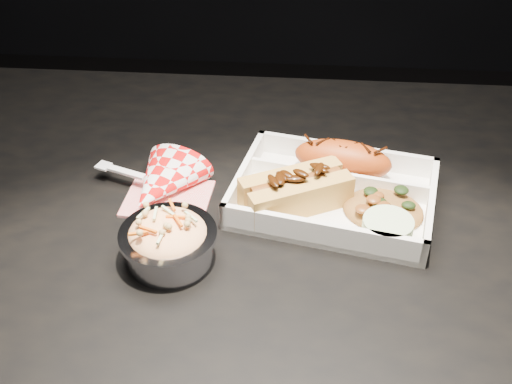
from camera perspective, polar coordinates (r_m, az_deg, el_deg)
dining_table at (r=0.86m, az=4.37°, el=-7.66°), size 1.20×0.80×0.75m
food_tray at (r=0.84m, az=6.92°, el=-0.43°), size 0.28×0.23×0.04m
fried_pastry at (r=0.87m, az=7.71°, el=2.91°), size 0.14×0.08×0.05m
hotdog at (r=0.81m, az=3.56°, el=0.28°), size 0.15×0.11×0.06m
fried_rice_mound at (r=0.82m, az=11.32°, el=-0.96°), size 0.12×0.10×0.03m
cupcake_liner at (r=0.78m, az=11.58°, el=-3.33°), size 0.06×0.06×0.03m
foil_coleslaw_cup at (r=0.74m, az=-7.80°, el=-4.22°), size 0.11×0.11×0.07m
napkin_fork at (r=0.85m, az=-8.45°, el=0.66°), size 0.16×0.14×0.10m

